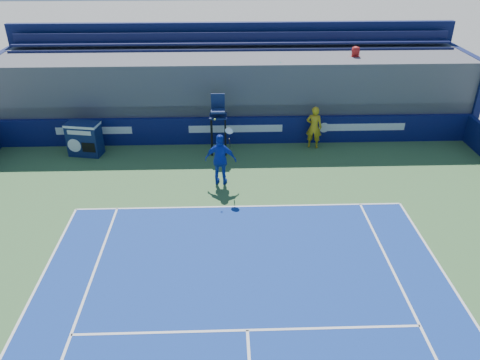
{
  "coord_description": "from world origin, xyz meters",
  "views": [
    {
      "loc": [
        -0.44,
        -1.51,
        8.43
      ],
      "look_at": [
        0.0,
        11.5,
        1.25
      ],
      "focal_mm": 35.0,
      "sensor_mm": 36.0,
      "label": 1
    }
  ],
  "objects_px": {
    "tennis_player": "(221,160)",
    "match_clock": "(84,138)",
    "umpire_chair": "(218,118)",
    "ball_person": "(314,127)"
  },
  "relations": [
    {
      "from": "match_clock",
      "to": "umpire_chair",
      "type": "xyz_separation_m",
      "value": [
        5.46,
        0.01,
        0.79
      ]
    },
    {
      "from": "umpire_chair",
      "to": "tennis_player",
      "type": "xyz_separation_m",
      "value": [
        0.1,
        -2.66,
        -0.55
      ]
    },
    {
      "from": "match_clock",
      "to": "tennis_player",
      "type": "bearing_deg",
      "value": -25.52
    },
    {
      "from": "ball_person",
      "to": "umpire_chair",
      "type": "distance_m",
      "value": 4.06
    },
    {
      "from": "match_clock",
      "to": "tennis_player",
      "type": "relative_size",
      "value": 0.56
    },
    {
      "from": "match_clock",
      "to": "umpire_chair",
      "type": "relative_size",
      "value": 0.58
    },
    {
      "from": "match_clock",
      "to": "tennis_player",
      "type": "distance_m",
      "value": 6.17
    },
    {
      "from": "tennis_player",
      "to": "match_clock",
      "type": "bearing_deg",
      "value": 154.48
    },
    {
      "from": "ball_person",
      "to": "umpire_chair",
      "type": "relative_size",
      "value": 0.73
    },
    {
      "from": "ball_person",
      "to": "match_clock",
      "type": "height_order",
      "value": "ball_person"
    }
  ]
}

